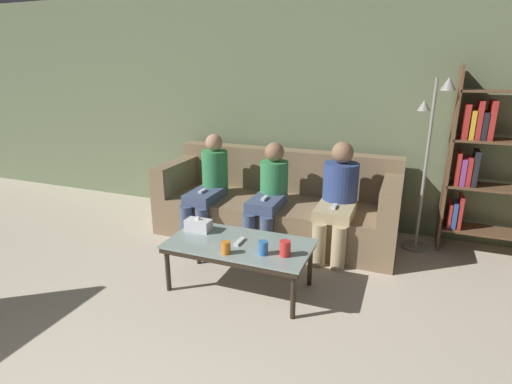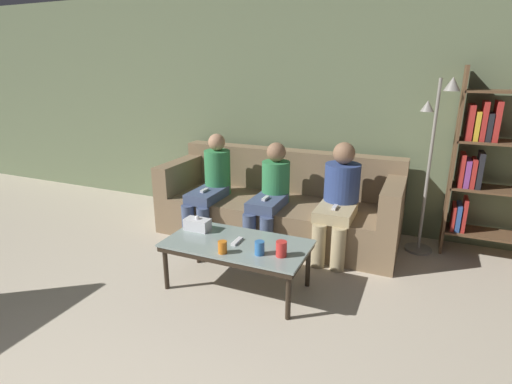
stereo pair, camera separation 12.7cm
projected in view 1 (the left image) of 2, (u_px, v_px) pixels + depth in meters
name	position (u px, v px, depth m)	size (l,w,h in m)	color
wall_back	(293.00, 109.00, 4.51)	(12.00, 0.06, 2.60)	#707F5B
couch	(277.00, 206.00, 4.34)	(2.51, 0.93, 0.88)	#897051
coffee_table	(240.00, 247.00, 3.23)	(1.16, 0.60, 0.41)	#8C9E99
cup_near_left	(263.00, 248.00, 3.00)	(0.07, 0.07, 0.11)	#3372BF
cup_near_right	(226.00, 248.00, 3.02)	(0.07, 0.07, 0.10)	orange
cup_far_center	(285.00, 248.00, 2.98)	(0.08, 0.08, 0.12)	red
tissue_box	(198.00, 225.00, 3.44)	(0.22, 0.12, 0.13)	white
game_remote	(239.00, 242.00, 3.21)	(0.04, 0.15, 0.02)	white
bookshelf	(492.00, 162.00, 3.73)	(1.02, 0.32, 1.78)	brown
standing_lamp	(430.00, 148.00, 3.76)	(0.31, 0.26, 1.68)	gray
seated_person_left_end	(209.00, 184.00, 4.27)	(0.31, 0.70, 1.08)	#47567A
seated_person_mid_left	(270.00, 193.00, 4.04)	(0.31, 0.68, 1.03)	#47567A
seated_person_mid_right	(338.00, 196.00, 3.82)	(0.34, 0.69, 1.09)	tan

